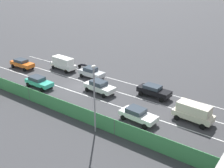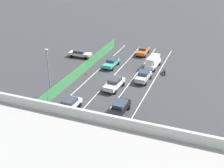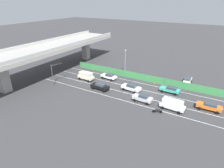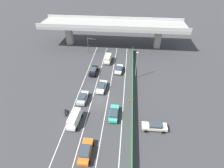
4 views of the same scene
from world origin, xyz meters
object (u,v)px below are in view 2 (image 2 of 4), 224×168
car_taxi_orange (143,50)px  car_sedan_white (69,104)px  traffic_light (107,145)px  traffic_cone (86,73)px  car_sedan_silver (144,76)px  motorcycle (164,72)px  street_lamp (48,69)px  car_taxi_teal (111,62)px  car_hatchback_white (114,83)px  car_van_cream (75,128)px  parked_sedan_cream (80,53)px  car_sedan_black (119,108)px  car_van_white (153,62)px

car_taxi_orange → car_sedan_white: car_taxi_orange is taller
traffic_light → traffic_cone: traffic_light is taller
car_sedan_silver → motorcycle: (-2.71, -4.17, -0.49)m
car_sedan_silver → street_lamp: 16.06m
car_taxi_teal → traffic_light: size_ratio=0.82×
car_hatchback_white → car_taxi_orange: bearing=-90.2°
car_sedan_silver → car_sedan_white: 14.78m
car_sedan_white → car_taxi_orange: bearing=-98.1°
car_van_cream → car_sedan_silver: car_van_cream is taller
car_sedan_white → parked_sedan_cream: (8.01, -19.31, -0.01)m
car_van_cream → motorcycle: 23.12m
car_taxi_orange → traffic_light: bearing=99.8°
car_taxi_orange → traffic_light: (-6.13, 35.66, 3.01)m
traffic_light → street_lamp: street_lamp is taller
car_sedan_white → car_hatchback_white: bearing=-113.0°
car_hatchback_white → car_sedan_white: 9.21m
traffic_cone → traffic_light: bearing=120.3°
car_sedan_black → car_sedan_white: bearing=13.3°
car_sedan_black → traffic_cone: bearing=-46.1°
traffic_light → traffic_cone: 25.82m
motorcycle → car_taxi_teal: bearing=1.1°
car_van_cream → car_sedan_white: bearing=-54.5°
car_hatchback_white → traffic_light: bearing=108.5°
car_van_cream → traffic_light: traffic_light is taller
car_hatchback_white → car_taxi_teal: size_ratio=1.06×
car_van_white → car_taxi_orange: (3.61, -6.41, -0.36)m
car_van_cream → car_taxi_orange: bearing=-89.9°
car_van_white → car_sedan_white: 20.56m
car_van_white → car_sedan_black: (0.36, 17.61, -0.34)m
car_sedan_black → traffic_light: (-2.88, 11.64, 2.99)m
car_hatchback_white → street_lamp: size_ratio=0.63×
car_sedan_white → parked_sedan_cream: bearing=-67.5°
parked_sedan_cream → car_sedan_silver: bearing=157.2°
car_sedan_black → motorcycle: (-3.02, -15.45, -0.47)m
car_sedan_silver → car_taxi_teal: 8.35m
car_van_white → car_sedan_black: size_ratio=1.05×
car_taxi_orange → traffic_cone: 15.20m
car_sedan_white → car_sedan_black: bearing=-166.7°
car_sedan_silver → car_sedan_white: size_ratio=0.95×
car_van_cream → car_sedan_black: car_van_cream is taller
motorcycle → parked_sedan_cream: 18.07m
car_van_cream → car_hatchback_white: (0.10, -13.65, -0.30)m
car_hatchback_white → car_sedan_white: (3.60, 8.48, -0.07)m
car_hatchback_white → parked_sedan_cream: 15.88m
car_van_white → street_lamp: bearing=54.6°
car_sedan_silver → car_sedan_black: bearing=88.5°
motorcycle → street_lamp: street_lamp is taller
parked_sedan_cream → motorcycle: bearing=172.9°
car_sedan_black → car_van_white: bearing=-91.2°
car_sedan_white → traffic_cone: 12.46m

